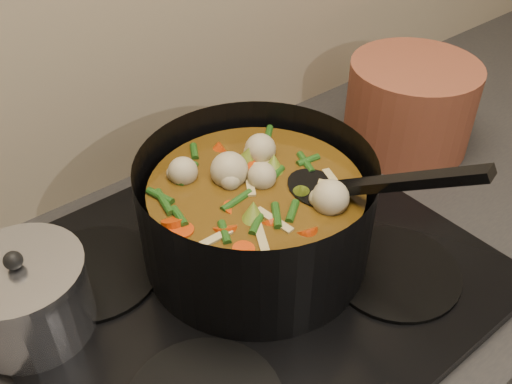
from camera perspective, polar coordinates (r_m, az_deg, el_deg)
stovetop at (r=0.80m, az=-1.13°, el=-8.53°), size 0.62×0.54×0.03m
stockpot at (r=0.77m, az=0.06°, el=-2.14°), size 0.34×0.42×0.23m
saucepan at (r=0.75m, az=-21.93°, el=-9.71°), size 0.15×0.15×0.13m
terracotta_crock at (r=1.07m, az=15.12°, el=8.36°), size 0.25×0.25×0.16m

